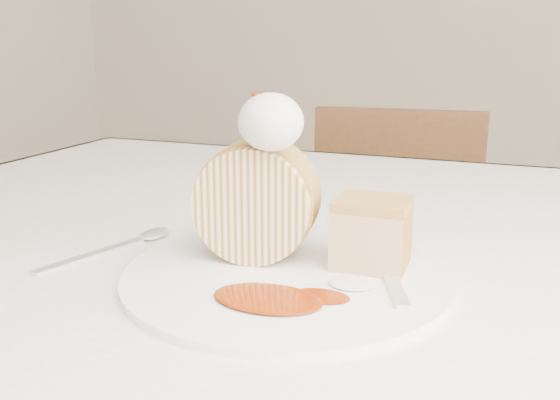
% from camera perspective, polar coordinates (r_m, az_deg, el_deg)
% --- Properties ---
extents(table, '(1.40, 0.90, 0.75)m').
position_cam_1_polar(table, '(0.77, 8.51, -8.97)').
color(table, white).
rests_on(table, ground).
extents(chair_far, '(0.42, 0.42, 0.81)m').
position_cam_1_polar(chair_far, '(1.60, 10.59, -3.89)').
color(chair_far, brown).
rests_on(chair_far, ground).
extents(plate, '(0.31, 0.31, 0.01)m').
position_cam_1_polar(plate, '(0.58, 0.58, -6.91)').
color(plate, white).
rests_on(plate, table).
extents(roulade_slice, '(0.12, 0.08, 0.11)m').
position_cam_1_polar(roulade_slice, '(0.60, -2.16, -0.12)').
color(roulade_slice, beige).
rests_on(roulade_slice, plate).
extents(cake_chunk, '(0.07, 0.06, 0.06)m').
position_cam_1_polar(cake_chunk, '(0.59, 8.37, -3.37)').
color(cake_chunk, '#AF8742').
rests_on(cake_chunk, plate).
extents(whipped_cream, '(0.06, 0.06, 0.05)m').
position_cam_1_polar(whipped_cream, '(0.55, -0.84, 7.15)').
color(whipped_cream, silver).
rests_on(whipped_cream, roulade_slice).
extents(caramel_drizzle, '(0.03, 0.02, 0.01)m').
position_cam_1_polar(caramel_drizzle, '(0.56, -1.27, 10.22)').
color(caramel_drizzle, maroon).
rests_on(caramel_drizzle, whipped_cream).
extents(caramel_pool, '(0.09, 0.06, 0.00)m').
position_cam_1_polar(caramel_pool, '(0.52, -1.15, -8.96)').
color(caramel_pool, maroon).
rests_on(caramel_pool, plate).
extents(fork, '(0.09, 0.18, 0.00)m').
position_cam_1_polar(fork, '(0.57, 10.03, -6.96)').
color(fork, silver).
rests_on(fork, plate).
extents(spoon, '(0.07, 0.16, 0.00)m').
position_cam_1_polar(spoon, '(0.66, -16.87, -4.88)').
color(spoon, silver).
rests_on(spoon, table).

